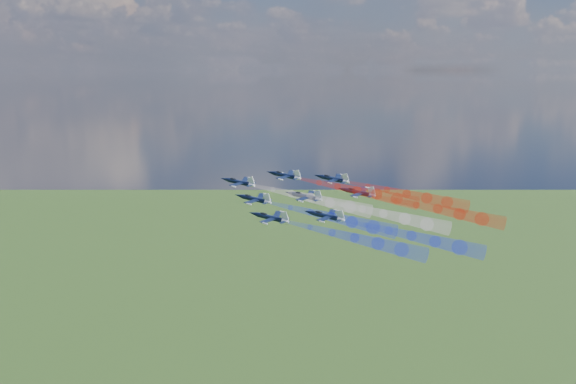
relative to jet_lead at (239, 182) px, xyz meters
name	(u,v)px	position (x,y,z in m)	size (l,w,h in m)	color
jet_lead	(239,182)	(0.00, 0.00, 0.00)	(8.58, 10.72, 2.86)	black
trail_lead	(310,198)	(15.61, -13.56, -2.48)	(3.57, 32.17, 3.57)	silver
jet_inner_left	(254,199)	(1.78, -11.35, -2.52)	(8.58, 10.72, 2.86)	black
trail_inner_left	(331,217)	(17.39, -24.91, -5.00)	(3.57, 32.17, 3.57)	#1B2CE8
jet_inner_right	(285,175)	(12.77, 1.34, 1.14)	(8.58, 10.72, 2.86)	black
trail_inner_right	(357,191)	(28.38, -12.22, -1.35)	(3.57, 32.17, 3.57)	red
jet_outer_left	(270,218)	(2.72, -25.49, -4.31)	(8.58, 10.72, 2.86)	black
trail_outer_left	(355,238)	(18.32, -39.04, -6.79)	(3.57, 32.17, 3.57)	#1B2CE8
jet_center_third	(305,196)	(14.41, -12.77, -2.15)	(8.58, 10.72, 2.86)	black
trail_center_third	(383,214)	(30.02, -26.33, -4.63)	(3.57, 32.17, 3.57)	silver
jet_outer_right	(333,179)	(25.77, -0.28, -0.06)	(8.58, 10.72, 2.86)	black
trail_outer_right	(406,194)	(41.37, -13.84, -2.55)	(3.57, 32.17, 3.57)	red
jet_rear_left	(326,216)	(15.92, -25.74, -4.56)	(8.58, 10.72, 2.86)	black
trail_rear_left	(411,236)	(31.52, -39.30, -7.04)	(3.57, 32.17, 3.57)	#1B2CE8
jet_rear_right	(358,192)	(28.64, -12.45, -1.83)	(8.58, 10.72, 2.86)	black
trail_rear_right	(438,209)	(44.25, -26.00, -4.31)	(3.57, 32.17, 3.57)	red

